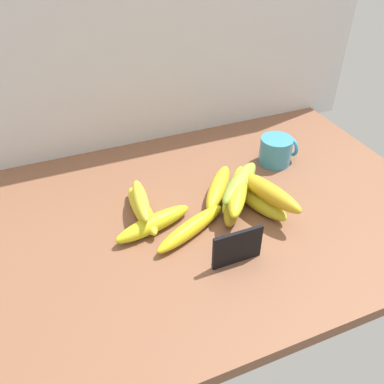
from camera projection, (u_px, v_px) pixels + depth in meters
The scene contains 15 objects.
counter_top at pixel (214, 215), 99.44cm from camera, with size 110.00×76.00×3.00cm, color brown.
back_wall at pixel (157, 30), 107.49cm from camera, with size 130.00×2.00×70.00cm, color silver.
chalkboard_sign at pixel (237, 248), 82.97cm from camera, with size 11.00×1.80×8.40cm.
coffee_mug at pixel (276, 151), 112.88cm from camera, with size 10.37×8.87×7.70cm.
banana_0 at pixel (142, 210), 95.43cm from camera, with size 18.44×4.00×4.00cm, color yellow.
banana_1 at pixel (191, 228), 90.74cm from camera, with size 20.59×3.69×3.69cm, color yellow.
banana_2 at pixel (153, 224), 91.60cm from camera, with size 19.34×4.11×4.11cm, color yellow.
banana_3 at pixel (261, 203), 97.19cm from camera, with size 15.50×4.27×4.27cm, color gold.
banana_4 at pixel (239, 194), 100.20cm from camera, with size 16.73×4.21×4.21cm, color gold.
banana_5 at pixel (218, 188), 102.15cm from camera, with size 18.94×4.31×4.31cm, color gold.
banana_6 at pixel (234, 204), 97.00cm from camera, with size 15.90×4.14×4.14cm, color #A6871F.
banana_7 at pixel (238, 191), 94.47cm from camera, with size 19.56×4.16×4.16cm, color yellow.
banana_8 at pixel (141, 200), 92.67cm from camera, with size 15.17×3.22×3.22cm, color gold.
banana_9 at pixel (240, 183), 96.64cm from camera, with size 18.26×4.35×4.35cm, color #95B43A.
banana_10 at pixel (268, 191), 93.85cm from camera, with size 19.50×4.37×4.37cm, color gold.
Camera 1 is at (-33.54, -67.58, 66.74)cm, focal length 37.90 mm.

